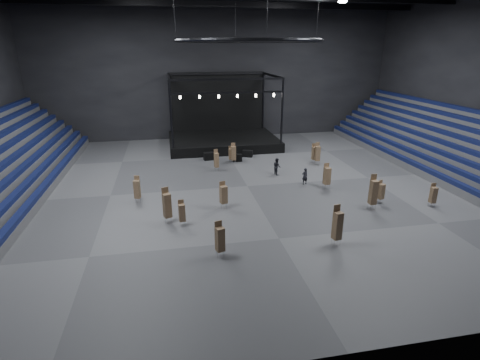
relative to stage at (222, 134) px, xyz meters
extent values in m
plane|color=#4D4D50|center=(0.00, -16.24, -1.45)|extent=(50.00, 50.00, 0.00)
cube|color=black|center=(0.00, 4.76, 7.55)|extent=(50.00, 0.20, 18.00)
cube|color=black|center=(0.00, -37.24, 7.55)|extent=(50.00, 0.20, 18.00)
cube|color=#525255|center=(-21.40, -16.24, -1.08)|extent=(7.20, 40.00, 0.75)
cube|color=#0C1638|center=(-18.12, -16.24, -0.50)|extent=(0.59, 40.00, 0.40)
cube|color=#0C1638|center=(-19.02, -16.24, 0.25)|extent=(0.59, 40.00, 0.40)
cube|color=#0C1638|center=(-19.91, -16.24, 1.00)|extent=(0.59, 40.00, 0.40)
cube|color=#0C1638|center=(-20.82, -16.24, 1.75)|extent=(0.59, 40.00, 0.40)
cube|color=#525255|center=(21.40, -16.24, -1.08)|extent=(7.20, 40.00, 0.75)
cube|color=#0C1638|center=(18.12, -16.24, -0.50)|extent=(0.59, 40.00, 0.40)
cube|color=#525255|center=(21.85, -16.24, -0.70)|extent=(6.30, 40.00, 1.50)
cube|color=#0C1638|center=(19.02, -16.24, 0.25)|extent=(0.59, 40.00, 0.40)
cube|color=#525255|center=(22.30, -16.24, -0.33)|extent=(5.40, 40.00, 2.25)
cube|color=#0C1638|center=(19.91, -16.24, 1.00)|extent=(0.59, 40.00, 0.40)
cube|color=#525255|center=(22.75, -16.24, 0.05)|extent=(4.50, 40.00, 3.00)
cube|color=#0C1638|center=(20.82, -16.24, 1.75)|extent=(0.59, 40.00, 0.40)
cube|color=#525255|center=(23.20, -16.24, 0.42)|extent=(3.60, 40.00, 3.75)
cube|color=#0C1638|center=(21.71, -16.24, 2.50)|extent=(0.59, 40.00, 0.40)
cube|color=#525255|center=(23.65, -16.24, 0.80)|extent=(2.70, 40.00, 4.50)
cube|color=#0C1638|center=(22.61, -16.24, 3.25)|extent=(0.59, 40.00, 0.40)
cube|color=#525255|center=(24.10, -16.24, 1.17)|extent=(1.80, 40.00, 5.25)
cube|color=#0C1638|center=(23.52, -16.24, 4.00)|extent=(0.59, 40.00, 0.40)
cube|color=#525255|center=(24.55, -16.24, 1.55)|extent=(0.90, 40.00, 6.00)
cube|color=black|center=(0.00, -0.74, -0.85)|extent=(14.00, 10.00, 1.20)
cube|color=black|center=(0.00, 4.06, 3.75)|extent=(13.30, 0.30, 8.00)
cylinder|color=black|center=(-6.60, -5.34, 3.65)|extent=(0.24, 0.24, 7.80)
cylinder|color=black|center=(-6.60, 3.86, 3.65)|extent=(0.24, 0.24, 7.80)
cylinder|color=black|center=(6.60, -5.34, 3.65)|extent=(0.24, 0.24, 7.80)
cylinder|color=black|center=(6.60, 3.86, 3.65)|extent=(0.24, 0.24, 7.80)
cube|color=black|center=(0.00, -5.34, 7.55)|extent=(13.40, 0.25, 0.25)
cube|color=black|center=(0.00, 3.86, 7.55)|extent=(13.40, 0.25, 0.25)
cube|color=black|center=(0.00, -5.34, 6.05)|extent=(13.40, 0.20, 0.20)
cylinder|color=white|center=(-5.50, -5.34, 5.65)|extent=(0.24, 0.24, 0.35)
cylinder|color=white|center=(-3.30, -5.34, 5.65)|extent=(0.24, 0.24, 0.35)
cylinder|color=white|center=(-1.10, -5.34, 5.65)|extent=(0.24, 0.24, 0.35)
cylinder|color=white|center=(1.10, -5.34, 5.65)|extent=(0.24, 0.24, 0.35)
cylinder|color=white|center=(3.30, -5.34, 5.65)|extent=(0.24, 0.24, 0.35)
cylinder|color=white|center=(5.50, -5.34, 5.65)|extent=(0.24, 0.24, 0.35)
torus|color=black|center=(0.00, -16.24, 11.55)|extent=(12.30, 12.30, 0.30)
cylinder|color=black|center=(6.00, -16.24, 14.05)|extent=(0.04, 0.04, 5.00)
cylinder|color=black|center=(0.00, -10.24, 14.05)|extent=(0.04, 0.04, 5.00)
cylinder|color=black|center=(-6.00, -16.24, 14.05)|extent=(0.04, 0.04, 5.00)
cube|color=black|center=(0.00, -1.24, 15.75)|extent=(49.00, 0.35, 0.70)
cube|color=white|center=(10.00, -12.24, 15.15)|extent=(0.60, 0.60, 0.25)
cube|color=black|center=(-2.53, -6.83, -1.01)|extent=(1.42, 0.87, 0.89)
cube|color=black|center=(0.48, -8.01, -1.04)|extent=(1.26, 0.67, 0.83)
cube|color=black|center=(2.13, -6.44, -1.05)|extent=(1.33, 1.04, 0.80)
cylinder|color=silver|center=(8.85, -10.43, -1.26)|extent=(0.03, 0.03, 0.38)
cylinder|color=silver|center=(8.85, -10.07, -1.26)|extent=(0.03, 0.03, 0.38)
cylinder|color=silver|center=(9.21, -10.43, -1.26)|extent=(0.03, 0.03, 0.38)
cylinder|color=silver|center=(9.21, -10.07, -1.26)|extent=(0.03, 0.03, 0.38)
cube|color=#936F51|center=(9.03, -10.25, -0.33)|extent=(0.55, 0.55, 1.49)
cube|color=#936F51|center=(8.99, -10.07, 0.37)|extent=(0.44, 0.16, 0.82)
cylinder|color=silver|center=(8.98, -11.06, -1.24)|extent=(0.03, 0.03, 0.41)
cylinder|color=silver|center=(8.98, -10.67, -1.24)|extent=(0.03, 0.03, 0.41)
cylinder|color=silver|center=(9.38, -11.06, -1.24)|extent=(0.03, 0.03, 0.41)
cylinder|color=silver|center=(9.38, -10.67, -1.24)|extent=(0.03, 0.03, 0.41)
cube|color=#936F51|center=(9.18, -10.87, -0.20)|extent=(0.51, 0.51, 1.67)
cube|color=#936F51|center=(9.19, -10.66, 0.58)|extent=(0.48, 0.08, 0.92)
cylinder|color=silver|center=(-6.64, -23.58, -1.26)|extent=(0.03, 0.03, 0.37)
cylinder|color=silver|center=(-6.64, -23.23, -1.26)|extent=(0.03, 0.03, 0.37)
cylinder|color=silver|center=(-6.29, -23.58, -1.26)|extent=(0.03, 0.03, 0.37)
cylinder|color=silver|center=(-6.29, -23.23, -1.26)|extent=(0.03, 0.03, 0.37)
cube|color=#936F51|center=(-6.46, -23.40, -0.42)|extent=(0.51, 0.51, 1.32)
cube|color=#936F51|center=(-6.49, -23.22, 0.19)|extent=(0.43, 0.12, 0.73)
cylinder|color=silver|center=(-7.72, -22.90, -1.22)|extent=(0.03, 0.03, 0.45)
cylinder|color=silver|center=(-7.72, -22.47, -1.22)|extent=(0.03, 0.03, 0.45)
cylinder|color=silver|center=(-7.29, -22.90, -1.22)|extent=(0.03, 0.03, 0.45)
cylinder|color=silver|center=(-7.29, -22.47, -1.22)|extent=(0.03, 0.03, 0.45)
cube|color=#936F51|center=(-7.51, -22.68, -0.07)|extent=(0.70, 0.70, 1.86)
cube|color=#936F51|center=(-7.59, -22.47, 0.82)|extent=(0.51, 0.24, 1.02)
cylinder|color=silver|center=(-10.16, -18.41, -1.25)|extent=(0.03, 0.03, 0.39)
cylinder|color=silver|center=(-10.16, -18.04, -1.25)|extent=(0.03, 0.03, 0.39)
cylinder|color=silver|center=(-9.79, -18.41, -1.25)|extent=(0.03, 0.03, 0.39)
cylinder|color=silver|center=(-9.79, -18.04, -1.25)|extent=(0.03, 0.03, 0.39)
cube|color=#936F51|center=(-9.97, -18.23, -0.27)|extent=(0.57, 0.57, 1.57)
cube|color=#936F51|center=(-9.93, -18.03, 0.46)|extent=(0.45, 0.16, 0.86)
cylinder|color=silver|center=(-4.52, -28.43, -1.24)|extent=(0.03, 0.03, 0.42)
cylinder|color=silver|center=(-4.52, -28.04, -1.24)|extent=(0.03, 0.03, 0.42)
cylinder|color=silver|center=(-4.12, -28.43, -1.24)|extent=(0.03, 0.03, 0.42)
cylinder|color=silver|center=(-4.12, -28.04, -1.24)|extent=(0.03, 0.03, 0.42)
cube|color=#936F51|center=(-4.32, -28.24, -0.24)|extent=(0.63, 0.63, 1.59)
cube|color=#936F51|center=(-4.39, -28.04, 0.51)|extent=(0.48, 0.21, 0.88)
cylinder|color=silver|center=(3.31, -28.44, -1.23)|extent=(0.03, 0.03, 0.43)
cylinder|color=silver|center=(3.31, -28.03, -1.23)|extent=(0.03, 0.03, 0.43)
cylinder|color=silver|center=(3.72, -28.44, -1.23)|extent=(0.03, 0.03, 0.43)
cylinder|color=silver|center=(3.72, -28.03, -1.23)|extent=(0.03, 0.03, 0.43)
cube|color=#936F51|center=(3.52, -28.24, -0.05)|extent=(0.61, 0.61, 1.93)
cube|color=#936F51|center=(3.48, -28.02, 0.87)|extent=(0.50, 0.16, 1.06)
cylinder|color=silver|center=(-3.18, -21.04, -1.23)|extent=(0.03, 0.03, 0.44)
cylinder|color=silver|center=(-3.18, -20.62, -1.23)|extent=(0.03, 0.03, 0.44)
cylinder|color=silver|center=(-2.76, -21.04, -1.23)|extent=(0.03, 0.03, 0.44)
cylinder|color=silver|center=(-2.76, -20.62, -1.23)|extent=(0.03, 0.03, 0.44)
cube|color=#936F51|center=(-2.97, -20.83, -0.27)|extent=(0.66, 0.66, 1.47)
cube|color=#936F51|center=(-3.03, -20.62, 0.41)|extent=(0.51, 0.20, 0.81)
cylinder|color=silver|center=(6.90, -18.47, -1.22)|extent=(0.03, 0.03, 0.45)
cylinder|color=silver|center=(6.90, -18.04, -1.22)|extent=(0.03, 0.03, 0.45)
cylinder|color=silver|center=(7.33, -18.47, -1.22)|extent=(0.03, 0.03, 0.45)
cylinder|color=silver|center=(7.33, -18.04, -1.22)|extent=(0.03, 0.03, 0.45)
cube|color=#936F51|center=(7.11, -18.26, -0.20)|extent=(0.62, 0.62, 1.60)
cube|color=#936F51|center=(7.08, -18.03, 0.55)|extent=(0.52, 0.14, 0.88)
cylinder|color=silver|center=(-2.41, -11.09, -1.27)|extent=(0.03, 0.03, 0.37)
cylinder|color=silver|center=(-2.41, -10.74, -1.27)|extent=(0.03, 0.03, 0.37)
cylinder|color=silver|center=(-2.06, -11.09, -1.27)|extent=(0.03, 0.03, 0.37)
cylinder|color=silver|center=(-2.06, -10.74, -1.27)|extent=(0.03, 0.03, 0.37)
cube|color=#936F51|center=(-2.23, -10.92, -0.30)|extent=(0.52, 0.52, 1.56)
cube|color=#936F51|center=(-2.27, -10.74, 0.43)|extent=(0.42, 0.13, 0.86)
cylinder|color=silver|center=(-0.19, -8.90, -1.25)|extent=(0.03, 0.03, 0.41)
cylinder|color=silver|center=(-0.19, -8.51, -1.25)|extent=(0.03, 0.03, 0.41)
cylinder|color=silver|center=(0.20, -8.90, -1.25)|extent=(0.03, 0.03, 0.41)
cylinder|color=silver|center=(0.20, -8.51, -1.25)|extent=(0.03, 0.03, 0.41)
cube|color=#936F51|center=(0.00, -8.71, -0.27)|extent=(0.51, 0.51, 1.55)
cube|color=#936F51|center=(0.00, -8.50, 0.46)|extent=(0.47, 0.08, 0.85)
cylinder|color=silver|center=(10.06, -22.48, -1.26)|extent=(0.03, 0.03, 0.38)
cylinder|color=silver|center=(10.06, -22.12, -1.26)|extent=(0.03, 0.03, 0.38)
cylinder|color=silver|center=(10.42, -22.48, -1.26)|extent=(0.03, 0.03, 0.38)
cylinder|color=silver|center=(10.42, -22.12, -1.26)|extent=(0.03, 0.03, 0.38)
cube|color=#936F51|center=(10.24, -22.30, -0.41)|extent=(0.58, 0.58, 1.31)
cube|color=#936F51|center=(10.18, -22.12, 0.19)|extent=(0.43, 0.20, 0.72)
cylinder|color=silver|center=(8.68, -23.54, -1.23)|extent=(0.03, 0.03, 0.45)
cylinder|color=silver|center=(8.68, -23.12, -1.23)|extent=(0.03, 0.03, 0.45)
cylinder|color=silver|center=(9.10, -23.54, -1.23)|extent=(0.03, 0.03, 0.45)
cylinder|color=silver|center=(9.10, -23.12, -1.23)|extent=(0.03, 0.03, 0.45)
cube|color=#936F51|center=(8.89, -23.33, 0.00)|extent=(0.54, 0.54, 2.00)
cube|color=#936F51|center=(8.89, -23.11, 0.95)|extent=(0.51, 0.07, 1.10)
cylinder|color=silver|center=(-0.40, -8.41, -1.27)|extent=(0.03, 0.03, 0.36)
cylinder|color=silver|center=(-0.40, -8.07, -1.27)|extent=(0.03, 0.03, 0.36)
cylinder|color=silver|center=(-0.06, -8.41, -1.27)|extent=(0.03, 0.03, 0.36)
cylinder|color=silver|center=(-0.06, -8.07, -1.27)|extent=(0.03, 0.03, 0.36)
cube|color=#936F51|center=(-0.23, -8.24, -0.48)|extent=(0.47, 0.47, 1.23)
cube|color=#936F51|center=(-0.24, -8.06, 0.09)|extent=(0.42, 0.09, 0.68)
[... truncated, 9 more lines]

